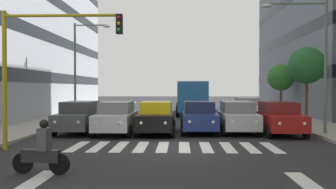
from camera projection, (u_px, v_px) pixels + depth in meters
ground_plane at (174, 147)px, 14.95m from camera, size 180.00×180.00×0.00m
crosswalk_markings at (174, 147)px, 14.95m from camera, size 8.55×2.80×0.01m
lane_arrow_0 at (305, 182)px, 9.34m from camera, size 0.50×2.20×0.01m
lane_arrow_1 at (38, 180)px, 9.57m from camera, size 0.50×2.20×0.01m
car_0 at (279, 118)px, 18.92m from camera, size 2.02×4.44×1.72m
car_1 at (237, 117)px, 19.65m from camera, size 2.02×4.44×1.72m
car_2 at (199, 117)px, 19.75m from camera, size 2.02×4.44×1.72m
car_3 at (156, 117)px, 19.24m from camera, size 2.02×4.44×1.72m
car_4 at (116, 117)px, 19.18m from camera, size 2.02×4.44×1.72m
car_5 at (79, 117)px, 19.62m from camera, size 2.02×4.44×1.72m
car_row2_0 at (247, 109)px, 27.22m from camera, size 2.02×4.44×1.72m
bus_behind_traffic at (191, 94)px, 33.84m from camera, size 2.78×10.50×3.00m
motorcycle_with_rider at (42, 152)px, 10.23m from camera, size 1.70×0.39×1.57m
traffic_light_gantry at (39, 56)px, 14.12m from camera, size 4.78×0.36×5.50m
street_lamp_left at (314, 51)px, 18.21m from camera, size 3.34×0.28×6.74m
street_lamp_right at (81, 61)px, 27.09m from camera, size 2.77×0.28×7.19m
street_tree_1 at (307, 66)px, 23.30m from camera, size 2.40×2.40×4.98m
street_tree_2 at (281, 78)px, 31.06m from camera, size 2.30×2.30×4.38m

